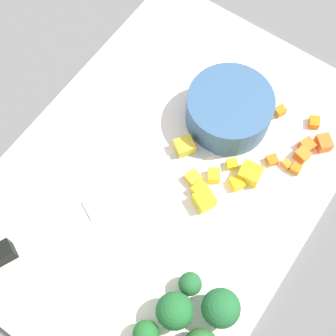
{
  "coord_description": "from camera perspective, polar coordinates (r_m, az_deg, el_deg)",
  "views": [
    {
      "loc": [
        0.18,
        0.12,
        0.53
      ],
      "look_at": [
        0.0,
        0.0,
        0.02
      ],
      "focal_mm": 51.21,
      "sensor_mm": 36.0,
      "label": 1
    }
  ],
  "objects": [
    {
      "name": "pepper_dice_0",
      "position": [
        0.56,
        8.18,
        -1.8
      ],
      "size": [
        0.02,
        0.02,
        0.01
      ],
      "primitive_type": "cube",
      "rotation": [
        0.0,
        0.0,
        2.6
      ],
      "color": "yellow",
      "rests_on": "cutting_board"
    },
    {
      "name": "carrot_dice_5",
      "position": [
        0.61,
        16.99,
        5.23
      ],
      "size": [
        0.02,
        0.02,
        0.01
      ],
      "primitive_type": "cube",
      "rotation": [
        0.0,
        0.0,
        2.02
      ],
      "color": "orange",
      "rests_on": "cutting_board"
    },
    {
      "name": "broccoli_floret_4",
      "position": [
        0.51,
        2.64,
        -13.63
      ],
      "size": [
        0.02,
        0.02,
        0.03
      ],
      "color": "#8BC16B",
      "rests_on": "cutting_board"
    },
    {
      "name": "broccoli_floret_5",
      "position": [
        0.5,
        0.78,
        -16.64
      ],
      "size": [
        0.04,
        0.04,
        0.05
      ],
      "color": "#87AD5A",
      "rests_on": "cutting_board"
    },
    {
      "name": "ground_plane",
      "position": [
        0.58,
        -0.0,
        -0.85
      ],
      "size": [
        4.0,
        4.0,
        0.0
      ],
      "primitive_type": "plane",
      "color": "slate"
    },
    {
      "name": "prep_bowl",
      "position": [
        0.58,
        7.26,
        6.91
      ],
      "size": [
        0.1,
        0.1,
        0.05
      ],
      "primitive_type": "cylinder",
      "color": "#375C89",
      "rests_on": "cutting_board"
    },
    {
      "name": "carrot_dice_6",
      "position": [
        0.61,
        13.17,
        6.59
      ],
      "size": [
        0.02,
        0.01,
        0.01
      ],
      "primitive_type": "cube",
      "rotation": [
        0.0,
        0.0,
        1.16
      ],
      "color": "orange",
      "rests_on": "cutting_board"
    },
    {
      "name": "chef_knife",
      "position": [
        0.55,
        -15.04,
        -7.62
      ],
      "size": [
        0.31,
        0.16,
        0.02
      ],
      "rotation": [
        0.0,
        0.0,
        2.71
      ],
      "color": "silver",
      "rests_on": "cutting_board"
    },
    {
      "name": "pepper_dice_2",
      "position": [
        0.55,
        3.62,
        -2.74
      ],
      "size": [
        0.02,
        0.02,
        0.01
      ],
      "primitive_type": "cube",
      "rotation": [
        0.0,
        0.0,
        1.4
      ],
      "color": "yellow",
      "rests_on": "cutting_board"
    },
    {
      "name": "carrot_dice_7",
      "position": [
        0.59,
        15.68,
        1.48
      ],
      "size": [
        0.02,
        0.02,
        0.01
      ],
      "primitive_type": "cube",
      "rotation": [
        0.0,
        0.0,
        1.35
      ],
      "color": "orange",
      "rests_on": "cutting_board"
    },
    {
      "name": "pepper_dice_7",
      "position": [
        0.57,
        1.71,
        2.71
      ],
      "size": [
        0.03,
        0.03,
        0.02
      ],
      "primitive_type": "cube",
      "rotation": [
        0.0,
        0.0,
        0.99
      ],
      "color": "yellow",
      "rests_on": "cutting_board"
    },
    {
      "name": "cutting_board",
      "position": [
        0.57,
        -0.0,
        -0.63
      ],
      "size": [
        0.49,
        0.35,
        0.01
      ],
      "primitive_type": "cube",
      "color": "white",
      "rests_on": "ground_plane"
    },
    {
      "name": "pepper_dice_3",
      "position": [
        0.56,
        2.99,
        -1.17
      ],
      "size": [
        0.02,
        0.02,
        0.01
      ],
      "primitive_type": "cube",
      "rotation": [
        0.0,
        0.0,
        1.28
      ],
      "color": "yellow",
      "rests_on": "cutting_board"
    },
    {
      "name": "carrot_dice_4",
      "position": [
        0.58,
        14.93,
        -0.07
      ],
      "size": [
        0.01,
        0.01,
        0.01
      ],
      "primitive_type": "cube",
      "rotation": [
        0.0,
        0.0,
        1.64
      ],
      "color": "orange",
      "rests_on": "cutting_board"
    },
    {
      "name": "pepper_dice_6",
      "position": [
        0.54,
        4.35,
        -3.85
      ],
      "size": [
        0.03,
        0.03,
        0.02
      ],
      "primitive_type": "cube",
      "rotation": [
        0.0,
        0.0,
        2.69
      ],
      "color": "yellow",
      "rests_on": "cutting_board"
    },
    {
      "name": "broccoli_floret_3",
      "position": [
        0.5,
        6.31,
        -16.25
      ],
      "size": [
        0.04,
        0.04,
        0.05
      ],
      "color": "#94BB57",
      "rests_on": "cutting_board"
    },
    {
      "name": "carrot_dice_3",
      "position": [
        0.58,
        13.95,
        0.44
      ],
      "size": [
        0.01,
        0.01,
        0.01
      ],
      "primitive_type": "cube",
      "rotation": [
        0.0,
        0.0,
        2.88
      ],
      "color": "orange",
      "rests_on": "cutting_board"
    },
    {
      "name": "pepper_dice_4",
      "position": [
        0.57,
        7.61,
        0.44
      ],
      "size": [
        0.02,
        0.02,
        0.01
      ],
      "primitive_type": "cube",
      "rotation": [
        0.0,
        0.0,
        0.8
      ],
      "color": "yellow",
      "rests_on": "cutting_board"
    },
    {
      "name": "carrot_dice_0",
      "position": [
        0.59,
        16.21,
        2.59
      ],
      "size": [
        0.02,
        0.02,
        0.01
      ],
      "primitive_type": "cube",
      "rotation": [
        0.0,
        0.0,
        2.74
      ],
      "color": "orange",
      "rests_on": "cutting_board"
    },
    {
      "name": "pepper_dice_1",
      "position": [
        0.56,
        9.74,
        -0.65
      ],
      "size": [
        0.03,
        0.03,
        0.02
      ],
      "primitive_type": "cube",
      "rotation": [
        0.0,
        0.0,
        0.15
      ],
      "color": "yellow",
      "rests_on": "cutting_board"
    },
    {
      "name": "broccoli_floret_1",
      "position": [
        0.51,
        -2.65,
        -19.1
      ],
      "size": [
        0.03,
        0.03,
        0.03
      ],
      "color": "#93B359",
      "rests_on": "cutting_board"
    },
    {
      "name": "carrot_dice_1",
      "position": [
        0.58,
        12.27,
        0.92
      ],
      "size": [
        0.02,
        0.02,
        0.01
      ],
      "primitive_type": "cube",
      "rotation": [
        0.0,
        0.0,
        2.51
      ],
      "color": "orange",
      "rests_on": "cutting_board"
    },
    {
      "name": "carrot_dice_2",
      "position": [
        0.6,
        18.02,
        2.84
      ],
      "size": [
        0.02,
        0.02,
        0.02
      ],
      "primitive_type": "cube",
      "rotation": [
        0.0,
        0.0,
        0.84
      ],
      "color": "orange",
      "rests_on": "cutting_board"
    },
    {
      "name": "pepper_dice_5",
      "position": [
        0.56,
        5.48,
        -0.9
      ],
      "size": [
        0.02,
        0.02,
        0.01
      ],
      "primitive_type": "cube",
      "rotation": [
        0.0,
        0.0,
        2.1
      ],
      "color": "yellow",
      "rests_on": "cutting_board"
    }
  ]
}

